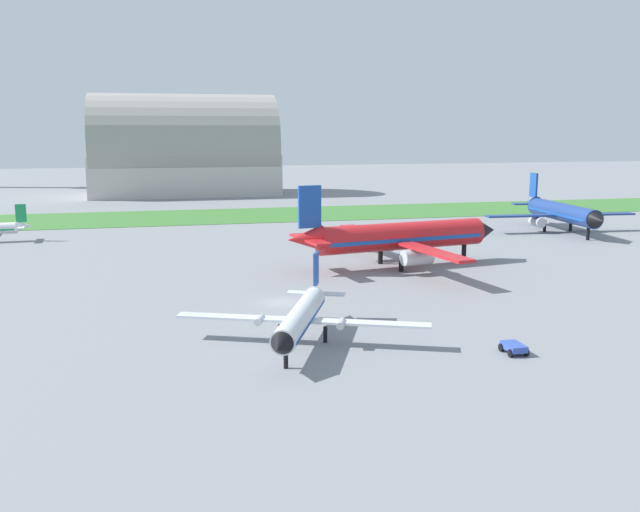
% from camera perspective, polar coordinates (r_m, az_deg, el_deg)
% --- Properties ---
extents(ground_plane, '(600.00, 600.00, 0.00)m').
position_cam_1_polar(ground_plane, '(79.06, -3.20, -3.85)').
color(ground_plane, gray).
extents(grass_taxiway_strip, '(360.00, 28.00, 0.08)m').
position_cam_1_polar(grass_taxiway_strip, '(158.79, -8.46, 3.28)').
color(grass_taxiway_strip, '#3D7533').
rests_on(grass_taxiway_strip, ground_plane).
extents(airplane_parked_jet_far, '(30.04, 29.49, 10.61)m').
position_cam_1_polar(airplane_parked_jet_far, '(140.24, 19.30, 3.43)').
color(airplane_parked_jet_far, navy).
rests_on(airplane_parked_jet_far, ground_plane).
extents(airplane_foreground_turboprop, '(22.42, 19.44, 7.10)m').
position_cam_1_polar(airplane_foreground_turboprop, '(63.50, -1.56, -4.99)').
color(airplane_foreground_turboprop, silver).
rests_on(airplane_foreground_turboprop, ground_plane).
extents(airplane_midfield_jet, '(33.67, 34.17, 12.13)m').
position_cam_1_polar(airplane_midfield_jet, '(99.00, 6.45, 1.58)').
color(airplane_midfield_jet, red).
rests_on(airplane_midfield_jet, ground_plane).
extents(baggage_cart_near_gate, '(1.75, 2.40, 0.90)m').
position_cam_1_polar(baggage_cart_near_gate, '(63.57, 15.72, -7.28)').
color(baggage_cart_near_gate, '#334FB2').
rests_on(baggage_cart_near_gate, ground_plane).
extents(hangar_distant, '(54.95, 29.93, 29.93)m').
position_cam_1_polar(hangar_distant, '(213.97, -11.14, 8.36)').
color(hangar_distant, '#BCB7B2').
rests_on(hangar_distant, ground_plane).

